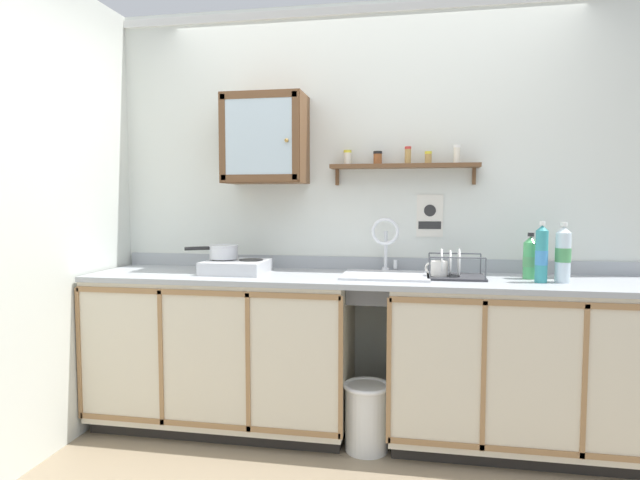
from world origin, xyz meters
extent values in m
plane|color=gray|center=(0.00, 0.00, 0.00)|extent=(6.24, 6.24, 0.00)
cube|color=silver|center=(0.00, 0.62, 1.30)|extent=(3.84, 0.05, 2.59)
cube|color=white|center=(0.00, 0.58, 2.54)|extent=(3.84, 0.02, 0.05)
cube|color=silver|center=(-1.64, -0.30, 1.30)|extent=(0.05, 3.39, 2.59)
cube|color=black|center=(-0.84, 0.31, 0.04)|extent=(1.50, 0.57, 0.08)
cube|color=beige|center=(-0.84, 0.28, 0.50)|extent=(1.53, 0.63, 0.83)
cube|color=#997047|center=(-0.84, -0.04, 0.87)|extent=(1.53, 0.01, 0.03)
cube|color=#997047|center=(-0.84, -0.04, 0.13)|extent=(1.53, 0.01, 0.03)
cube|color=#997047|center=(-1.60, -0.04, 0.50)|extent=(0.02, 0.01, 0.77)
cube|color=#997047|center=(-1.09, -0.04, 0.50)|extent=(0.02, 0.01, 0.77)
cube|color=#997047|center=(-0.58, -0.04, 0.50)|extent=(0.02, 0.01, 0.77)
cube|color=#997047|center=(-0.07, -0.04, 0.50)|extent=(0.02, 0.01, 0.77)
cube|color=black|center=(0.89, 0.31, 0.04)|extent=(1.39, 0.57, 0.08)
cube|color=beige|center=(0.89, 0.28, 0.50)|extent=(1.42, 0.63, 0.83)
cube|color=#997047|center=(0.89, -0.04, 0.87)|extent=(1.42, 0.01, 0.03)
cube|color=#997047|center=(0.89, -0.04, 0.13)|extent=(1.42, 0.01, 0.03)
cube|color=#997047|center=(0.18, -0.04, 0.50)|extent=(0.02, 0.01, 0.77)
cube|color=#997047|center=(0.65, -0.04, 0.50)|extent=(0.02, 0.01, 0.77)
cube|color=#997047|center=(1.13, -0.04, 0.50)|extent=(0.02, 0.01, 0.77)
cube|color=#9EA3A8|center=(0.00, 0.28, 0.93)|extent=(3.20, 0.66, 0.03)
cube|color=#9EA3A8|center=(0.00, 0.58, 0.98)|extent=(3.20, 0.02, 0.08)
cube|color=silver|center=(0.14, 0.30, 0.95)|extent=(0.50, 0.40, 0.01)
cube|color=slate|center=(0.14, 0.30, 0.81)|extent=(0.42, 0.33, 0.01)
cube|color=slate|center=(0.14, 0.47, 0.87)|extent=(0.42, 0.01, 0.14)
cube|color=slate|center=(0.14, 0.13, 0.87)|extent=(0.42, 0.01, 0.14)
cylinder|color=#4C4C51|center=(0.14, 0.30, 0.81)|extent=(0.04, 0.04, 0.01)
cylinder|color=silver|center=(0.12, 0.52, 0.96)|extent=(0.05, 0.05, 0.02)
cylinder|color=silver|center=(0.12, 0.52, 1.08)|extent=(0.02, 0.02, 0.23)
torus|color=silver|center=(0.12, 0.45, 1.19)|extent=(0.17, 0.02, 0.17)
cylinder|color=silver|center=(0.18, 0.52, 0.99)|extent=(0.02, 0.02, 0.06)
cube|color=silver|center=(-0.75, 0.28, 0.98)|extent=(0.36, 0.34, 0.08)
cylinder|color=#2D2D2D|center=(-0.84, 0.30, 1.02)|extent=(0.14, 0.14, 0.01)
cylinder|color=#2D2D2D|center=(-0.67, 0.30, 1.02)|extent=(0.14, 0.14, 0.01)
cylinder|color=black|center=(-0.84, 0.12, 0.98)|extent=(0.03, 0.02, 0.03)
cylinder|color=black|center=(-0.67, 0.12, 0.98)|extent=(0.03, 0.02, 0.03)
cylinder|color=silver|center=(-0.84, 0.30, 1.07)|extent=(0.17, 0.17, 0.08)
torus|color=silver|center=(-0.84, 0.30, 1.11)|extent=(0.18, 0.18, 0.01)
cylinder|color=black|center=(-0.98, 0.23, 1.09)|extent=(0.14, 0.09, 0.02)
cylinder|color=white|center=(1.11, 0.39, 1.06)|extent=(0.06, 0.06, 0.23)
cone|color=white|center=(1.11, 0.39, 1.18)|extent=(0.06, 0.06, 0.03)
cylinder|color=white|center=(1.11, 0.39, 1.21)|extent=(0.03, 0.03, 0.02)
cylinder|color=#D84C3F|center=(1.11, 0.39, 1.04)|extent=(0.06, 0.06, 0.06)
cylinder|color=silver|center=(1.08, 0.23, 1.08)|extent=(0.08, 0.08, 0.26)
cone|color=silver|center=(1.08, 0.23, 1.23)|extent=(0.07, 0.07, 0.04)
cylinder|color=white|center=(1.08, 0.23, 1.25)|extent=(0.04, 0.04, 0.02)
cylinder|color=#4C9959|center=(1.08, 0.23, 1.09)|extent=(0.08, 0.08, 0.07)
cylinder|color=#4CB266|center=(0.93, 0.35, 1.05)|extent=(0.08, 0.08, 0.20)
cone|color=#4CB266|center=(0.93, 0.35, 1.16)|extent=(0.07, 0.07, 0.03)
cylinder|color=#262626|center=(0.93, 0.35, 1.19)|extent=(0.03, 0.03, 0.02)
cylinder|color=#4C9959|center=(0.93, 0.35, 1.04)|extent=(0.08, 0.08, 0.06)
cylinder|color=teal|center=(0.96, 0.21, 1.08)|extent=(0.06, 0.06, 0.28)
cone|color=teal|center=(0.96, 0.21, 1.23)|extent=(0.06, 0.06, 0.03)
cylinder|color=white|center=(0.96, 0.21, 1.26)|extent=(0.03, 0.03, 0.02)
cylinder|color=#3F8CCC|center=(0.96, 0.21, 1.08)|extent=(0.07, 0.07, 0.08)
cube|color=#333338|center=(0.53, 0.30, 0.95)|extent=(0.32, 0.27, 0.01)
cylinder|color=#4C4F54|center=(0.38, 0.18, 1.01)|extent=(0.01, 0.01, 0.12)
cylinder|color=#4C4F54|center=(0.68, 0.18, 1.01)|extent=(0.01, 0.01, 0.12)
cylinder|color=#4C4F54|center=(0.38, 0.42, 1.01)|extent=(0.01, 0.01, 0.12)
cylinder|color=#4C4F54|center=(0.68, 0.42, 1.01)|extent=(0.01, 0.01, 0.12)
cylinder|color=#4C4F54|center=(0.53, 0.18, 1.07)|extent=(0.29, 0.01, 0.01)
cylinder|color=#4C4F54|center=(0.53, 0.42, 1.07)|extent=(0.29, 0.01, 0.01)
cylinder|color=white|center=(0.45, 0.30, 1.03)|extent=(0.01, 0.15, 0.15)
cylinder|color=white|center=(0.50, 0.30, 1.03)|extent=(0.01, 0.14, 0.14)
cylinder|color=white|center=(0.55, 0.30, 1.03)|extent=(0.01, 0.16, 0.16)
cylinder|color=white|center=(0.44, 0.28, 0.99)|extent=(0.09, 0.09, 0.10)
torus|color=white|center=(0.39, 0.30, 1.00)|extent=(0.07, 0.04, 0.07)
cube|color=brown|center=(-0.61, 0.44, 1.75)|extent=(0.50, 0.29, 0.54)
cube|color=silver|center=(-0.61, 0.29, 1.75)|extent=(0.41, 0.01, 0.44)
cube|color=brown|center=(-0.84, 0.29, 1.75)|extent=(0.04, 0.01, 0.51)
cube|color=brown|center=(-0.39, 0.29, 1.75)|extent=(0.04, 0.01, 0.51)
cube|color=brown|center=(-0.61, 0.29, 2.00)|extent=(0.47, 0.01, 0.04)
cube|color=brown|center=(-0.61, 0.29, 1.51)|extent=(0.47, 0.01, 0.04)
sphere|color=olive|center=(-0.44, 0.28, 1.73)|extent=(0.02, 0.02, 0.02)
cube|color=brown|center=(0.23, 0.52, 1.59)|extent=(0.89, 0.14, 0.02)
cube|color=brown|center=(-0.19, 0.58, 1.52)|extent=(0.02, 0.03, 0.10)
cube|color=brown|center=(0.64, 0.58, 1.52)|extent=(0.02, 0.03, 0.10)
cylinder|color=silver|center=(-0.12, 0.53, 1.64)|extent=(0.05, 0.05, 0.07)
cylinder|color=yellow|center=(-0.12, 0.53, 1.68)|extent=(0.05, 0.05, 0.02)
cylinder|color=brown|center=(0.07, 0.53, 1.63)|extent=(0.05, 0.05, 0.06)
cylinder|color=black|center=(0.07, 0.53, 1.67)|extent=(0.05, 0.05, 0.02)
cylinder|color=tan|center=(0.25, 0.52, 1.64)|extent=(0.04, 0.04, 0.09)
cylinder|color=red|center=(0.25, 0.52, 1.69)|extent=(0.04, 0.04, 0.02)
cylinder|color=tan|center=(0.37, 0.53, 1.63)|extent=(0.04, 0.04, 0.06)
cylinder|color=yellow|center=(0.37, 0.53, 1.66)|extent=(0.04, 0.04, 0.02)
cylinder|color=silver|center=(0.54, 0.52, 1.64)|extent=(0.04, 0.04, 0.09)
cylinder|color=white|center=(0.54, 0.52, 1.70)|extent=(0.04, 0.04, 0.02)
cube|color=silver|center=(0.39, 0.59, 1.29)|extent=(0.16, 0.01, 0.26)
cube|color=#262626|center=(0.39, 0.58, 1.23)|extent=(0.14, 0.00, 0.05)
cylinder|color=#262626|center=(0.39, 0.58, 1.32)|extent=(0.07, 0.00, 0.07)
cylinder|color=silver|center=(0.05, 0.10, 0.18)|extent=(0.24, 0.24, 0.36)
torus|color=white|center=(0.05, 0.10, 0.36)|extent=(0.27, 0.27, 0.02)
camera|label=1|loc=(0.33, -2.79, 1.38)|focal=30.28mm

